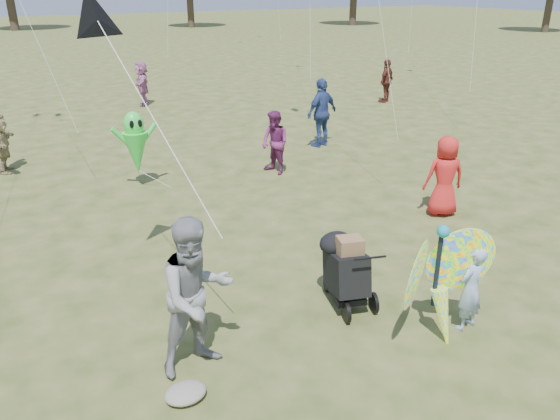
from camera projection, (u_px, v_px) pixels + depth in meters
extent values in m
plane|color=#51592B|center=(347.00, 315.00, 7.63)|extent=(160.00, 160.00, 0.00)
imported|color=#95ACD3|center=(471.00, 288.00, 7.14)|extent=(0.47, 0.34, 1.21)
imported|color=gray|center=(197.00, 296.00, 6.28)|extent=(1.01, 0.83, 1.94)
ellipsoid|color=gray|center=(185.00, 393.00, 6.08)|extent=(0.48, 0.39, 0.15)
imported|color=red|center=(445.00, 176.00, 10.66)|extent=(0.91, 0.77, 1.60)
imported|color=navy|center=(322.00, 113.00, 15.15)|extent=(1.19, 0.72, 1.89)
imported|color=#93835A|center=(1.00, 143.00, 13.11)|extent=(0.73, 1.41, 1.45)
imported|color=#6F255C|center=(275.00, 143.00, 13.01)|extent=(0.70, 0.83, 1.52)
imported|color=#54251C|center=(387.00, 81.00, 20.81)|extent=(1.03, 0.75, 1.63)
imported|color=#BC6BA3|center=(142.00, 84.00, 20.29)|extent=(0.94, 1.58, 1.62)
cube|color=black|center=(346.00, 271.00, 7.66)|extent=(0.71, 0.96, 0.71)
cube|color=black|center=(345.00, 292.00, 7.79)|extent=(0.61, 0.78, 0.10)
ellipsoid|color=black|center=(337.00, 244.00, 7.73)|extent=(0.51, 0.45, 0.33)
cylinder|color=black|center=(346.00, 312.00, 7.43)|extent=(0.14, 0.30, 0.30)
cylinder|color=black|center=(374.00, 303.00, 7.65)|extent=(0.14, 0.30, 0.30)
cylinder|color=black|center=(327.00, 284.00, 8.19)|extent=(0.12, 0.22, 0.22)
cylinder|color=black|center=(370.00, 258.00, 7.11)|extent=(0.43, 0.17, 0.03)
cube|color=olive|center=(350.00, 247.00, 7.46)|extent=(0.41, 0.37, 0.26)
ellipsoid|color=#EC2543|center=(416.00, 275.00, 6.61)|extent=(0.98, 0.71, 1.24)
ellipsoid|color=#EC2543|center=(460.00, 260.00, 6.96)|extent=(0.98, 0.71, 1.24)
cylinder|color=black|center=(437.00, 271.00, 6.82)|extent=(0.06, 0.06, 1.00)
cone|color=#EC2543|center=(444.00, 321.00, 6.97)|extent=(0.36, 0.49, 0.93)
sphere|color=teal|center=(443.00, 231.00, 6.59)|extent=(0.16, 0.16, 0.16)
cone|color=black|center=(97.00, 19.00, 6.87)|extent=(0.89, 0.62, 0.81)
cylinder|color=silver|center=(157.00, 124.00, 6.59)|extent=(0.63, 2.20, 2.32)
cone|color=#35E242|center=(137.00, 153.00, 12.08)|extent=(0.56, 0.56, 0.95)
ellipsoid|color=#35E242|center=(134.00, 124.00, 11.83)|extent=(0.44, 0.39, 0.57)
ellipsoid|color=black|center=(132.00, 124.00, 11.62)|extent=(0.10, 0.05, 0.17)
ellipsoid|color=black|center=(140.00, 123.00, 11.71)|extent=(0.10, 0.05, 0.17)
cylinder|color=#35E242|center=(121.00, 138.00, 11.78)|extent=(0.43, 0.10, 0.49)
cylinder|color=#35E242|center=(148.00, 134.00, 12.06)|extent=(0.43, 0.10, 0.49)
cylinder|color=silver|center=(155.00, 179.00, 12.29)|extent=(0.61, 0.41, 0.41)
cylinder|color=#3A2D21|center=(11.00, 5.00, 51.32)|extent=(0.77, 0.77, 4.62)
cylinder|color=#3A2D21|center=(190.00, 7.00, 54.99)|extent=(0.66, 0.67, 3.99)
cylinder|color=#3A2D21|center=(353.00, 3.00, 57.67)|extent=(0.73, 0.73, 4.41)
cylinder|color=#3A2D21|center=(548.00, 10.00, 49.80)|extent=(0.63, 0.63, 3.78)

